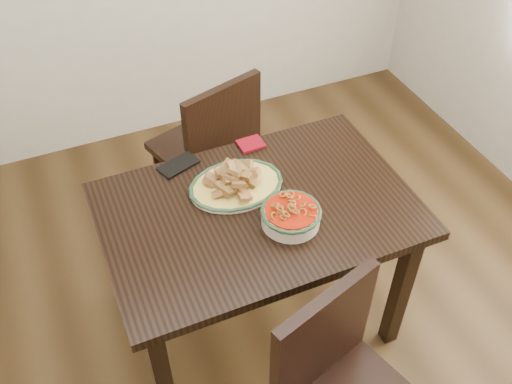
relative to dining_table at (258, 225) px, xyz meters
name	(u,v)px	position (x,y,z in m)	size (l,w,h in m)	color
floor	(270,342)	(0.00, -0.13, -0.65)	(3.50, 3.50, 0.00)	#342310
dining_table	(258,225)	(0.00, 0.00, 0.00)	(1.17, 0.78, 0.75)	black
chair_far	(211,145)	(0.06, 0.71, -0.15)	(0.53, 0.53, 0.89)	black
fish_plate	(236,179)	(-0.04, 0.13, 0.15)	(0.37, 0.28, 0.11)	beige
noodle_bowl	(291,214)	(0.08, -0.12, 0.15)	(0.22, 0.22, 0.08)	#EEE1C9
smartphone	(178,165)	(-0.20, 0.34, 0.11)	(0.16, 0.09, 0.01)	black
napkin	(251,144)	(0.12, 0.35, 0.11)	(0.10, 0.09, 0.01)	maroon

